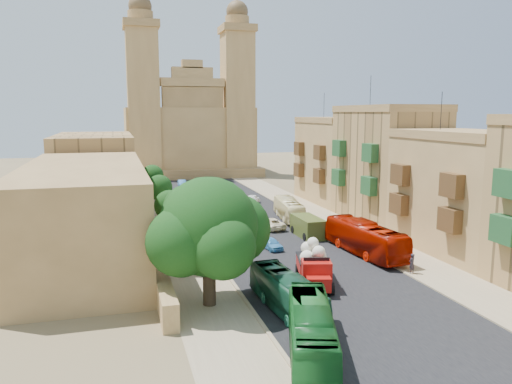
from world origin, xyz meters
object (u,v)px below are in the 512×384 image
bus_green_north (287,293)px  car_white_b (252,199)px  ficus_tree (210,230)px  pedestrian_c (378,245)px  bus_red_east (365,239)px  street_tree_b (169,205)px  car_dkblue (205,203)px  street_tree_d (152,176)px  bus_cream_east (289,209)px  olive_pickup (308,227)px  car_blue_a (271,243)px  street_tree_a (185,231)px  church (189,129)px  car_white_a (213,208)px  street_tree_c (159,188)px  red_truck (314,265)px  car_blue_b (182,183)px  bus_green_south (311,330)px  car_cream (270,223)px  pedestrian_a (412,264)px

bus_green_north → car_white_b: bus_green_north is taller
ficus_tree → pedestrian_c: ficus_tree is taller
bus_red_east → pedestrian_c: size_ratio=5.65×
street_tree_b → car_dkblue: 16.37m
street_tree_d → bus_red_east: (16.50, -35.79, -2.02)m
bus_cream_east → ficus_tree: bearing=67.1°
bus_green_north → olive_pickup: bearing=60.2°
street_tree_d → car_blue_a: 33.08m
street_tree_a → church: bearing=81.5°
olive_pickup → car_white_a: size_ratio=1.18×
street_tree_c → pedestrian_c: bearing=-54.4°
street_tree_d → car_white_a: size_ratio=1.23×
red_truck → car_blue_b: bearing=93.1°
street_tree_d → car_blue_b: (5.93, 11.69, -2.90)m
bus_red_east → bus_cream_east: (-1.57, 16.48, -0.23)m
car_white_b → bus_green_south: bearing=103.3°
bus_cream_east → car_dkblue: (-8.52, 10.14, -0.54)m
street_tree_b → car_cream: bearing=1.8°
bus_green_south → car_blue_a: bearing=96.7°
red_truck → car_white_a: bearing=94.3°
pedestrian_a → pedestrian_c: bearing=-111.3°
red_truck → bus_red_east: red_truck is taller
street_tree_a → street_tree_c: street_tree_c is taller
street_tree_c → car_dkblue: (6.41, 2.83, -2.72)m
car_blue_a → pedestrian_a: bearing=-58.5°
car_white_a → street_tree_a: bearing=-130.7°
car_dkblue → car_white_b: size_ratio=1.20×
red_truck → bus_red_east: 9.95m
street_tree_b → car_white_b: size_ratio=1.20×
street_tree_a → car_blue_b: bearing=82.9°
car_white_a → car_dkblue: car_dkblue is taller
street_tree_b → bus_cream_east: street_tree_b is taller
street_tree_c → street_tree_d: size_ratio=0.98×
street_tree_a → pedestrian_a: (17.50, -5.87, -2.48)m
bus_cream_east → car_white_a: bus_cream_east is taller
red_truck → bus_cream_east: 23.65m
street_tree_b → car_cream: 11.45m
street_tree_d → street_tree_a: bearing=-90.0°
red_truck → car_dkblue: red_truck is taller
church → street_tree_c: bearing=-103.2°
car_white_a → bus_green_south: bearing=-117.5°
olive_pickup → bus_green_north: bus_green_north is taller
car_white_b → car_blue_b: car_white_b is taller
olive_pickup → bus_red_east: 8.20m
street_tree_d → pedestrian_c: bearing=-64.4°
street_tree_d → car_blue_b: street_tree_d is taller
red_truck → car_white_b: red_truck is taller
church → street_tree_d: size_ratio=6.93×
bus_green_south → car_dkblue: 43.22m
bus_green_south → bus_green_north: (0.70, 5.93, -0.10)m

